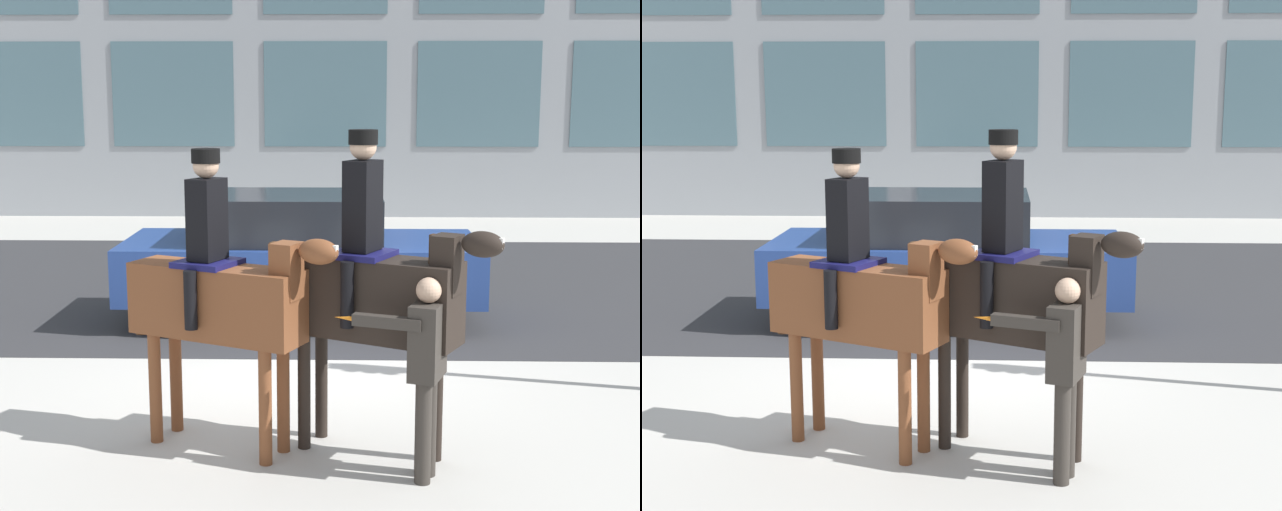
{
  "view_description": "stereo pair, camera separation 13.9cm",
  "coord_description": "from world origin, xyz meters",
  "views": [
    {
      "loc": [
        0.43,
        -9.43,
        3.02
      ],
      "look_at": [
        0.22,
        -1.29,
        1.55
      ],
      "focal_mm": 50.0,
      "sensor_mm": 36.0,
      "label": 1
    },
    {
      "loc": [
        0.56,
        -9.42,
        3.02
      ],
      "look_at": [
        0.22,
        -1.29,
        1.55
      ],
      "focal_mm": 50.0,
      "sensor_mm": 36.0,
      "label": 2
    }
  ],
  "objects": [
    {
      "name": "mounted_horse_companion",
      "position": [
        0.69,
        -2.24,
        1.43
      ],
      "size": [
        1.82,
        1.15,
        2.75
      ],
      "rotation": [
        0.0,
        0.0,
        -0.48
      ],
      "color": "black",
      "rests_on": "ground_plane"
    },
    {
      "name": "ground_plane",
      "position": [
        0.0,
        0.0,
        0.0
      ],
      "size": [
        80.0,
        80.0,
        0.0
      ],
      "primitive_type": "plane",
      "color": "#B2AFA8"
    },
    {
      "name": "pedestrian_bystander",
      "position": [
        1.08,
        -2.73,
        0.97
      ],
      "size": [
        0.91,
        0.45,
        1.64
      ],
      "rotation": [
        0.0,
        0.0,
        2.79
      ],
      "color": "#332D28",
      "rests_on": "ground_plane"
    },
    {
      "name": "mounted_horse_lead",
      "position": [
        -0.61,
        -2.11,
        1.35
      ],
      "size": [
        1.87,
        1.1,
        2.59
      ],
      "rotation": [
        0.0,
        0.0,
        -0.44
      ],
      "color": "brown",
      "rests_on": "ground_plane"
    },
    {
      "name": "road_surface",
      "position": [
        0.0,
        4.75,
        0.0
      ],
      "size": [
        21.41,
        8.5,
        0.01
      ],
      "color": "#2D2D30",
      "rests_on": "ground_plane"
    },
    {
      "name": "street_car_near_lane",
      "position": [
        -0.14,
        2.38,
        0.89
      ],
      "size": [
        4.74,
        2.08,
        1.72
      ],
      "color": "navy",
      "rests_on": "ground_plane"
    }
  ]
}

